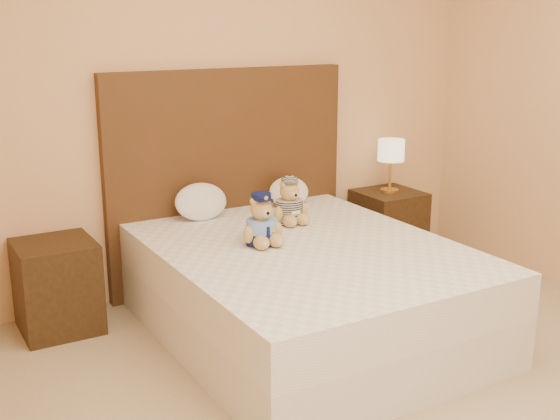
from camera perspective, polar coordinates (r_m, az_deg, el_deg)
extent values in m
cube|color=#E4B17C|center=(4.80, -4.55, 9.64)|extent=(4.00, 0.04, 2.70)
cube|color=white|center=(4.20, 2.10, -8.12)|extent=(1.60, 2.00, 0.30)
cube|color=white|center=(4.10, 2.14, -4.59)|extent=(1.60, 2.00, 0.25)
cube|color=#4C2916|center=(4.85, -4.20, 2.54)|extent=(1.75, 0.08, 1.50)
cube|color=#372411|center=(4.41, -17.65, -5.93)|extent=(0.45, 0.45, 0.55)
cube|color=#372411|center=(5.46, 8.77, -1.32)|extent=(0.45, 0.45, 0.55)
cylinder|color=gold|center=(5.38, 8.89, 1.58)|extent=(0.14, 0.14, 0.02)
cylinder|color=gold|center=(5.36, 8.94, 2.94)|extent=(0.02, 0.02, 0.26)
cylinder|color=beige|center=(5.32, 9.02, 4.83)|extent=(0.20, 0.20, 0.16)
ellipsoid|color=white|center=(4.59, -6.45, 0.82)|extent=(0.36, 0.23, 0.25)
ellipsoid|color=white|center=(4.90, 0.73, 1.59)|extent=(0.31, 0.20, 0.22)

